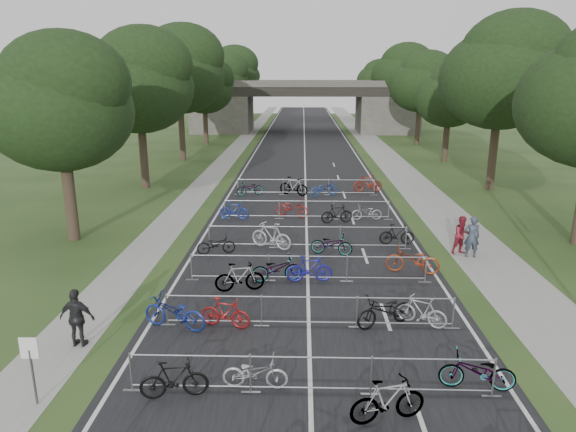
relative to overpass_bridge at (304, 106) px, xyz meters
The scene contains 52 objects.
road 15.41m from the overpass_bridge, 90.00° to the right, with size 11.00×140.00×0.01m, color black.
sidewalk_right 17.36m from the overpass_bridge, 61.93° to the right, with size 3.00×140.00×0.01m, color gray.
sidewalk_left 17.14m from the overpass_bridge, 116.57° to the right, with size 2.00×140.00×0.01m, color gray.
lane_markings 15.41m from the overpass_bridge, 90.00° to the right, with size 0.12×140.00×0.00m, color silver.
overpass_bridge is the anchor object (origin of this frame).
park_sign 62.41m from the overpass_bridge, 96.26° to the right, with size 0.45×0.06×1.83m.
tree_left_0 50.47m from the overpass_bridge, 103.07° to the right, with size 6.72×6.72×10.25m.
tree_left_1 38.97m from the overpass_bridge, 107.08° to the right, with size 7.56×7.56×11.53m.
tree_right_1 39.56m from the overpass_bridge, 70.53° to the right, with size 8.18×8.18×12.47m.
tree_left_2 27.92m from the overpass_bridge, 114.44° to the right, with size 8.40×8.40×12.81m.
tree_right_2 28.39m from the overpass_bridge, 62.40° to the right, with size 6.16×6.16×9.39m.
tree_left_3 17.59m from the overpass_bridge, 131.07° to the right, with size 6.72×6.72×10.25m.
tree_right_3 18.82m from the overpass_bridge, 44.93° to the right, with size 7.17×7.17×10.93m.
tree_left_4 12.05m from the overpass_bridge, behind, with size 7.56×7.56×11.53m.
tree_right_4 13.86m from the overpass_bridge, ahead, with size 8.18×8.18×12.47m.
tree_left_5 16.44m from the overpass_bridge, 136.20° to the left, with size 8.40×8.40×12.81m.
tree_right_5 17.23m from the overpass_bridge, 39.82° to the left, with size 6.16×6.16×9.39m.
tree_left_6 25.77m from the overpass_bridge, 116.43° to the left, with size 6.72×6.72×10.25m.
tree_right_6 26.62m from the overpass_bridge, 60.25° to the left, with size 7.17×7.17×10.93m.
barrier_row_1 61.47m from the overpass_bridge, 90.00° to the right, with size 9.70×0.08×1.10m.
barrier_row_2 57.88m from the overpass_bridge, 90.00° to the right, with size 9.70×0.08×1.10m.
barrier_row_3 54.08m from the overpass_bridge, 90.00° to the right, with size 9.70×0.08×1.10m.
barrier_row_4 50.09m from the overpass_bridge, 90.00° to the right, with size 9.70×0.08×1.10m.
barrier_row_5 45.10m from the overpass_bridge, 90.00° to the right, with size 9.70×0.08×1.10m.
barrier_row_6 39.11m from the overpass_bridge, 90.00° to the right, with size 9.70×0.08×1.10m.
bike_4 61.82m from the overpass_bridge, 93.19° to the right, with size 0.49×1.72×1.04m, color black.
bike_5 61.28m from the overpass_bridge, 91.34° to the right, with size 0.60×1.71×0.90m, color #A5A6AC.
bike_6 62.53m from the overpass_bridge, 88.36° to the right, with size 0.53×1.88×1.13m, color #9D9FA4.
bike_7 61.32m from the overpass_bridge, 85.97° to the right, with size 0.68×1.94×1.02m, color #9D9FA4.
bike_8 58.28m from the overpass_bridge, 94.24° to the right, with size 0.76×2.17×1.14m, color navy.
bike_9 58.04m from the overpass_bridge, 92.66° to the right, with size 0.47×1.68×1.01m, color maroon.
bike_10 57.80m from the overpass_bridge, 87.56° to the right, with size 0.72×2.07×1.09m, color black.
bike_11 57.78m from the overpass_bridge, 86.38° to the right, with size 0.47×1.67×1.01m, color #A9A9B1.
bike_12 55.17m from the overpass_bridge, 92.67° to the right, with size 0.53×1.86×1.12m, color #9D9FA4.
bike_13 54.15m from the overpass_bridge, 91.31° to the right, with size 0.70×2.00×1.05m, color #9D9FA4.
bike_14 54.13m from the overpass_bridge, 89.94° to the right, with size 0.51×1.80×1.08m, color #1D1A94.
bike_15 53.27m from the overpass_bridge, 85.36° to the right, with size 0.75×2.16×1.14m, color #963315.
bike_16 51.19m from the overpass_bridge, 94.63° to the right, with size 0.60×1.73×0.91m, color black.
bike_17 50.22m from the overpass_bridge, 91.92° to the right, with size 0.59×2.10×1.26m, color #BAB8C1.
bike_18 50.97m from the overpass_bridge, 88.76° to the right, with size 0.66×1.89×0.99m, color #9D9FA4.
bike_19 49.63m from the overpass_bridge, 85.02° to the right, with size 0.47×1.68×1.01m, color black.
bike_20 45.41m from the overpass_bridge, 95.16° to the right, with size 0.48×1.71×1.03m, color navy.
bike_21 44.58m from the overpass_bridge, 91.06° to the right, with size 0.70×1.99×1.05m, color maroon.
bike_22 45.88m from the overpass_bridge, 87.93° to the right, with size 0.49×1.74×1.05m, color black.
bike_23 45.33m from the overpass_bridge, 85.72° to the right, with size 0.59×1.70×0.90m, color gray.
bike_24 39.60m from the overpass_bridge, 95.45° to the right, with size 0.65×1.87×0.98m, color #9D9FA4.
bike_25 39.26m from the overpass_bridge, 91.20° to the right, with size 0.58×2.06×1.24m, color #9D9FA4.
bike_26 39.53m from the overpass_bridge, 88.26° to the right, with size 0.70×2.01×1.05m, color #1B3C96.
bike_27 38.34m from the overpass_bridge, 83.54° to the right, with size 0.57×2.02×1.21m, color maroon.
pedestrian_a 51.59m from the overpass_bridge, 81.87° to the right, with size 0.69×0.45×1.89m, color #31394A.
pedestrian_b 51.15m from the overpass_bridge, 82.14° to the right, with size 0.86×0.67×1.76m, color maroon.
pedestrian_c 59.63m from the overpass_bridge, 96.66° to the right, with size 1.06×0.44×1.82m, color black.
Camera 1 is at (-0.26, -7.85, 7.92)m, focal length 32.00 mm.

